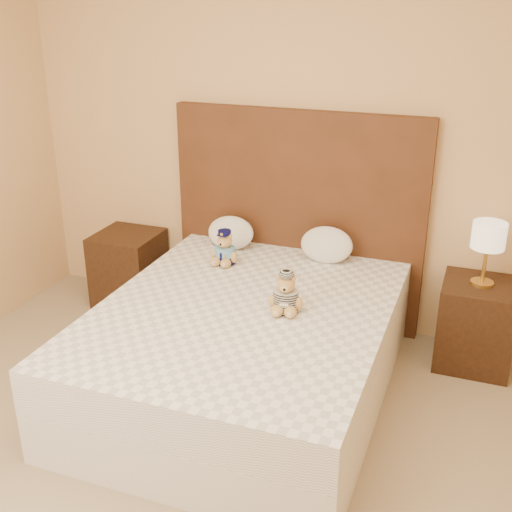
% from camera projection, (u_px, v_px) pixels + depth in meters
% --- Properties ---
extents(room_walls, '(4.04, 4.52, 2.72)m').
position_uv_depth(room_walls, '(172.00, 102.00, 2.51)').
color(room_walls, tan).
rests_on(room_walls, ground).
extents(bed, '(1.60, 2.00, 0.55)m').
position_uv_depth(bed, '(244.00, 349.00, 3.74)').
color(bed, white).
rests_on(bed, ground).
extents(headboard, '(1.75, 0.08, 1.50)m').
position_uv_depth(headboard, '(297.00, 219.00, 4.43)').
color(headboard, '#522B18').
rests_on(headboard, ground).
extents(nightstand_left, '(0.45, 0.45, 0.55)m').
position_uv_depth(nightstand_left, '(129.00, 268.00, 4.83)').
color(nightstand_left, '#361F11').
rests_on(nightstand_left, ground).
extents(nightstand_right, '(0.45, 0.45, 0.55)m').
position_uv_depth(nightstand_right, '(476.00, 324.00, 4.02)').
color(nightstand_right, '#361F11').
rests_on(nightstand_right, ground).
extents(lamp, '(0.20, 0.20, 0.40)m').
position_uv_depth(lamp, '(488.00, 239.00, 3.80)').
color(lamp, gold).
rests_on(lamp, nightstand_right).
extents(teddy_police, '(0.21, 0.20, 0.23)m').
position_uv_depth(teddy_police, '(225.00, 247.00, 4.18)').
color(teddy_police, tan).
rests_on(teddy_police, bed).
extents(teddy_prisoner, '(0.23, 0.23, 0.23)m').
position_uv_depth(teddy_prisoner, '(286.00, 293.00, 3.54)').
color(teddy_prisoner, tan).
rests_on(teddy_prisoner, bed).
extents(pillow_left, '(0.34, 0.22, 0.24)m').
position_uv_depth(pillow_left, '(231.00, 231.00, 4.44)').
color(pillow_left, white).
rests_on(pillow_left, bed).
extents(pillow_right, '(0.35, 0.23, 0.25)m').
position_uv_depth(pillow_right, '(327.00, 243.00, 4.22)').
color(pillow_right, white).
rests_on(pillow_right, bed).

